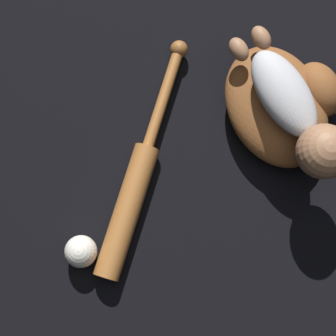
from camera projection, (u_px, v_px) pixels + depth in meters
The scene contains 5 objects.
ground_plane at pixel (257, 132), 1.37m from camera, with size 6.00×6.00×0.00m, color black.
baseball_glove at pixel (283, 103), 1.33m from camera, with size 0.31×0.28×0.11m.
baby_figure at pixel (300, 117), 1.22m from camera, with size 0.39×0.14×0.12m.
baseball_bat at pixel (135, 186), 1.31m from camera, with size 0.48×0.42×0.06m.
baseball at pixel (81, 252), 1.27m from camera, with size 0.07×0.07×0.07m.
Camera 1 is at (0.24, -0.34, 1.32)m, focal length 60.00 mm.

